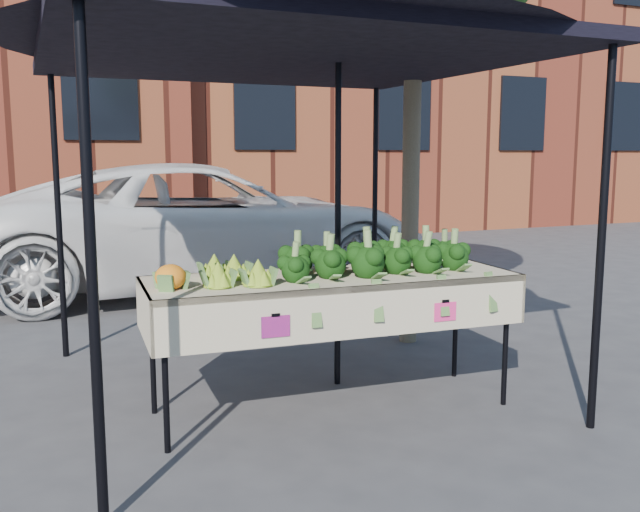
{
  "coord_description": "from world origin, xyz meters",
  "views": [
    {
      "loc": [
        -1.75,
        -4.08,
        1.68
      ],
      "look_at": [
        0.06,
        0.14,
        1.0
      ],
      "focal_mm": 38.88,
      "sensor_mm": 36.0,
      "label": 1
    }
  ],
  "objects": [
    {
      "name": "cauliflower_pair",
      "position": [
        -0.99,
        -0.11,
        0.99
      ],
      "size": [
        0.2,
        0.2,
        0.18
      ],
      "primitive_type": "ellipsoid",
      "color": "orange",
      "rests_on": "table"
    },
    {
      "name": "broccoli_heap",
      "position": [
        0.38,
        -0.03,
        1.03
      ],
      "size": [
        1.47,
        0.57,
        0.27
      ],
      "primitive_type": "ellipsoid",
      "color": "black",
      "rests_on": "table"
    },
    {
      "name": "canopy",
      "position": [
        -0.05,
        0.47,
        1.37
      ],
      "size": [
        3.16,
        3.16,
        2.74
      ],
      "primitive_type": null,
      "color": "black",
      "rests_on": "ground"
    },
    {
      "name": "building_right",
      "position": [
        7.0,
        12.5,
        4.25
      ],
      "size": [
        12.0,
        8.0,
        8.5
      ],
      "primitive_type": "cube",
      "color": "maroon",
      "rests_on": "ground"
    },
    {
      "name": "vehicle",
      "position": [
        0.32,
        4.45,
        2.81
      ],
      "size": [
        1.69,
        2.67,
        5.62
      ],
      "primitive_type": "imported",
      "rotation": [
        0.0,
        0.0,
        1.52
      ],
      "color": "white",
      "rests_on": "ground"
    },
    {
      "name": "romanesco_cluster",
      "position": [
        -0.61,
        -0.02,
        1.0
      ],
      "size": [
        0.43,
        0.57,
        0.2
      ],
      "primitive_type": "ellipsoid",
      "color": "#97BE37",
      "rests_on": "table"
    },
    {
      "name": "street_tree",
      "position": [
        1.38,
        1.21,
        2.21
      ],
      "size": [
        2.24,
        2.24,
        4.41
      ],
      "primitive_type": null,
      "color": "#1E4C14",
      "rests_on": "ground"
    },
    {
      "name": "ground",
      "position": [
        0.0,
        0.0,
        0.0
      ],
      "size": [
        90.0,
        90.0,
        0.0
      ],
      "primitive_type": "plane",
      "color": "#353538"
    },
    {
      "name": "table",
      "position": [
        0.06,
        -0.06,
        0.45
      ],
      "size": [
        2.44,
        0.94,
        0.9
      ],
      "color": "beige",
      "rests_on": "ground"
    }
  ]
}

